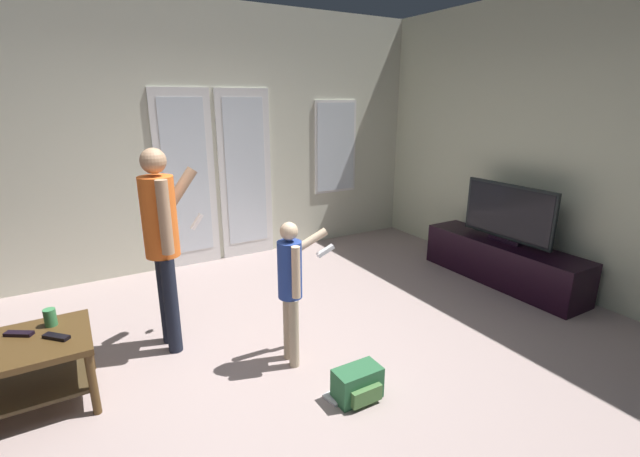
% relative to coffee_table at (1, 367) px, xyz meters
% --- Properties ---
extents(ground_plane, '(6.39, 5.26, 0.02)m').
position_rel_coffee_table_xyz_m(ground_plane, '(1.50, -0.57, -0.34)').
color(ground_plane, '#A7928D').
extents(wall_back_with_doors, '(6.39, 0.09, 2.92)m').
position_rel_coffee_table_xyz_m(wall_back_with_doors, '(1.57, 2.03, 1.08)').
color(wall_back_with_doors, beige).
rests_on(wall_back_with_doors, ground_plane).
extents(wall_right_plain, '(0.06, 5.26, 2.89)m').
position_rel_coffee_table_xyz_m(wall_right_plain, '(4.67, -0.57, 1.11)').
color(wall_right_plain, beige).
rests_on(wall_right_plain, ground_plane).
extents(coffee_table, '(0.99, 0.59, 0.46)m').
position_rel_coffee_table_xyz_m(coffee_table, '(0.00, 0.00, 0.00)').
color(coffee_table, '#4C3418').
rests_on(coffee_table, ground_plane).
extents(tv_stand, '(0.45, 1.73, 0.44)m').
position_rel_coffee_table_xyz_m(tv_stand, '(4.33, -0.17, -0.11)').
color(tv_stand, black).
rests_on(tv_stand, ground_plane).
extents(flat_screen_tv, '(0.08, 1.02, 0.60)m').
position_rel_coffee_table_xyz_m(flat_screen_tv, '(4.33, -0.17, 0.42)').
color(flat_screen_tv, black).
rests_on(flat_screen_tv, tv_stand).
extents(person_adult, '(0.49, 0.43, 1.54)m').
position_rel_coffee_table_xyz_m(person_adult, '(1.05, 0.30, 0.59)').
color(person_adult, black).
rests_on(person_adult, ground_plane).
extents(person_child, '(0.50, 0.29, 1.07)m').
position_rel_coffee_table_xyz_m(person_child, '(1.76, -0.37, 0.31)').
color(person_child, tan).
rests_on(person_child, ground_plane).
extents(backpack, '(0.31, 0.21, 0.21)m').
position_rel_coffee_table_xyz_m(backpack, '(1.93, -0.96, -0.23)').
color(backpack, '#2C643E').
rests_on(backpack, ground_plane).
extents(loose_keyboard, '(0.46, 0.20, 0.02)m').
position_rel_coffee_table_xyz_m(loose_keyboard, '(1.96, -0.86, -0.32)').
color(loose_keyboard, white).
rests_on(loose_keyboard, ground_plane).
extents(cup_near_edge, '(0.07, 0.07, 0.11)m').
position_rel_coffee_table_xyz_m(cup_near_edge, '(0.28, 0.15, 0.18)').
color(cup_near_edge, '#3A844C').
rests_on(cup_near_edge, coffee_table).
extents(tv_remote_black, '(0.17, 0.13, 0.02)m').
position_rel_coffee_table_xyz_m(tv_remote_black, '(0.11, 0.11, 0.14)').
color(tv_remote_black, black).
rests_on(tv_remote_black, coffee_table).
extents(dvd_remote_slim, '(0.15, 0.16, 0.02)m').
position_rel_coffee_table_xyz_m(dvd_remote_slim, '(0.31, -0.05, 0.14)').
color(dvd_remote_slim, black).
rests_on(dvd_remote_slim, coffee_table).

